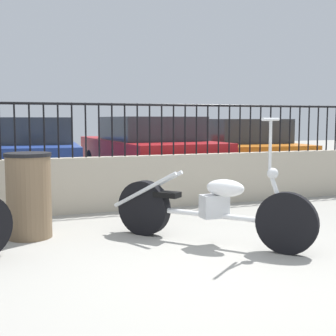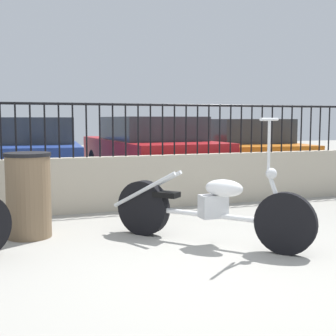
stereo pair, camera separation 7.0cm
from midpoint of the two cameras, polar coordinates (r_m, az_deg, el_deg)
name	(u,v)px [view 1 (the left image)]	position (r m, az deg, el deg)	size (l,w,h in m)	color
ground_plane	(209,272)	(4.15, 4.50, -12.49)	(40.00, 40.00, 0.00)	gray
low_wall	(119,183)	(6.79, -6.28, -1.86)	(10.15, 0.18, 0.78)	#B2A893
fence_railing	(118,121)	(6.73, -6.37, 5.74)	(10.15, 0.04, 0.76)	black
motorcycle_white	(199,207)	(5.01, 3.42, -4.81)	(1.58, 1.83, 1.33)	black
trash_bin	(29,195)	(5.41, -16.95, -3.20)	(0.51, 0.51, 0.95)	brown
car_blue	(23,153)	(9.04, -17.45, 1.70)	(2.22, 4.08, 1.34)	black
car_red	(147,150)	(9.40, -2.79, 2.17)	(1.88, 4.23, 1.36)	black
car_orange	(237,148)	(10.63, 8.23, 2.42)	(2.08, 4.17, 1.31)	black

